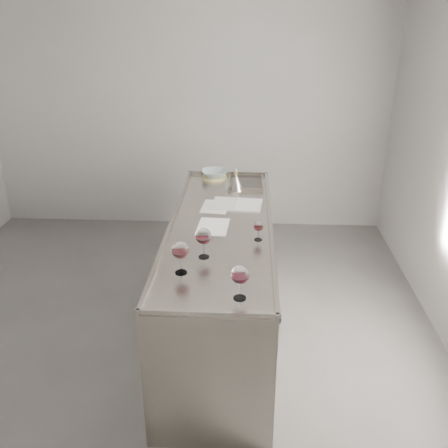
# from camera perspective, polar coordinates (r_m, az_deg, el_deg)

# --- Properties ---
(room_shell) EXTENTS (4.54, 5.04, 2.84)m
(room_shell) POSITION_cam_1_polar(r_m,az_deg,el_deg) (3.32, -9.42, 5.30)
(room_shell) COLOR #504D4B
(room_shell) RESTS_ON ground
(counter) EXTENTS (0.77, 2.42, 0.97)m
(counter) POSITION_cam_1_polar(r_m,az_deg,el_deg) (3.91, -0.37, -6.37)
(counter) COLOR gray
(counter) RESTS_ON ground
(wine_glass_left) EXTENTS (0.11, 0.11, 0.21)m
(wine_glass_left) POSITION_cam_1_polar(r_m,az_deg,el_deg) (2.99, -5.01, -3.08)
(wine_glass_left) COLOR white
(wine_glass_left) RESTS_ON counter
(wine_glass_middle) EXTENTS (0.10, 0.10, 0.20)m
(wine_glass_middle) POSITION_cam_1_polar(r_m,az_deg,el_deg) (3.17, -2.35, -1.51)
(wine_glass_middle) COLOR white
(wine_glass_middle) RESTS_ON counter
(wine_glass_right) EXTENTS (0.10, 0.10, 0.20)m
(wine_glass_right) POSITION_cam_1_polar(r_m,az_deg,el_deg) (2.72, 1.85, -5.89)
(wine_glass_right) COLOR white
(wine_glass_right) RESTS_ON counter
(wine_glass_small) EXTENTS (0.07, 0.07, 0.14)m
(wine_glass_small) POSITION_cam_1_polar(r_m,az_deg,el_deg) (3.42, 3.96, -0.31)
(wine_glass_small) COLOR white
(wine_glass_small) RESTS_ON counter
(notebook) EXTENTS (0.43, 0.32, 0.02)m
(notebook) POSITION_cam_1_polar(r_m,az_deg,el_deg) (4.06, 1.45, 2.28)
(notebook) COLOR white
(notebook) RESTS_ON counter
(loose_paper_top) EXTENTS (0.23, 0.31, 0.00)m
(loose_paper_top) POSITION_cam_1_polar(r_m,az_deg,el_deg) (4.02, -1.01, 2.01)
(loose_paper_top) COLOR silver
(loose_paper_top) RESTS_ON counter
(loose_paper_under) EXTENTS (0.24, 0.33, 0.00)m
(loose_paper_under) POSITION_cam_1_polar(r_m,az_deg,el_deg) (3.66, -1.28, -0.27)
(loose_paper_under) COLOR white
(loose_paper_under) RESTS_ON counter
(trivet) EXTENTS (0.31, 0.31, 0.02)m
(trivet) POSITION_cam_1_polar(r_m,az_deg,el_deg) (4.70, -1.11, 5.37)
(trivet) COLOR beige
(trivet) RESTS_ON counter
(ceramic_bowl) EXTENTS (0.27, 0.27, 0.06)m
(ceramic_bowl) POSITION_cam_1_polar(r_m,az_deg,el_deg) (4.69, -1.11, 5.82)
(ceramic_bowl) COLOR #97A9B0
(ceramic_bowl) RESTS_ON trivet
(wine_funnel) EXTENTS (0.14, 0.14, 0.20)m
(wine_funnel) POSITION_cam_1_polar(r_m,az_deg,el_deg) (4.39, 1.37, 4.70)
(wine_funnel) COLOR #9C958B
(wine_funnel) RESTS_ON counter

